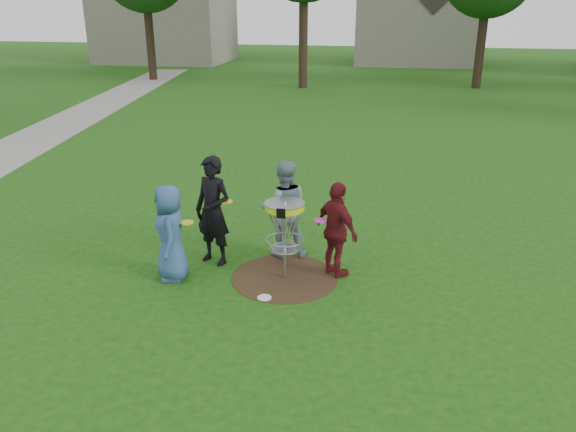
% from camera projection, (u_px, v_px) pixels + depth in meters
% --- Properties ---
extents(ground, '(100.00, 100.00, 0.00)m').
position_uv_depth(ground, '(285.00, 278.00, 9.45)').
color(ground, '#19470F').
rests_on(ground, ground).
extents(dirt_patch, '(1.80, 1.80, 0.01)m').
position_uv_depth(dirt_patch, '(285.00, 277.00, 9.45)').
color(dirt_patch, '#47331E').
rests_on(dirt_patch, ground).
extents(concrete_path, '(7.75, 39.92, 0.02)m').
position_uv_depth(concrete_path, '(30.00, 141.00, 18.44)').
color(concrete_path, '#9E9E99').
rests_on(concrete_path, ground).
extents(player_blue, '(0.78, 0.93, 1.63)m').
position_uv_depth(player_blue, '(170.00, 233.00, 9.17)').
color(player_blue, '#32558A').
rests_on(player_blue, ground).
extents(player_black, '(0.82, 0.69, 1.93)m').
position_uv_depth(player_black, '(213.00, 211.00, 9.69)').
color(player_black, black).
rests_on(player_black, ground).
extents(player_grey, '(1.01, 0.88, 1.78)m').
position_uv_depth(player_grey, '(284.00, 209.00, 10.00)').
color(player_grey, gray).
rests_on(player_grey, ground).
extents(player_maroon, '(0.97, 0.97, 1.65)m').
position_uv_depth(player_maroon, '(337.00, 230.00, 9.25)').
color(player_maroon, maroon).
rests_on(player_maroon, ground).
extents(disc_on_grass, '(0.22, 0.22, 0.02)m').
position_uv_depth(disc_on_grass, '(264.00, 298.00, 8.80)').
color(disc_on_grass, white).
rests_on(disc_on_grass, ground).
extents(disc_golf_basket, '(0.66, 0.67, 1.38)m').
position_uv_depth(disc_golf_basket, '(285.00, 221.00, 9.09)').
color(disc_golf_basket, '#9EA0A5').
rests_on(disc_golf_basket, ground).
extents(held_discs, '(2.35, 1.13, 0.20)m').
position_uv_depth(held_discs, '(255.00, 212.00, 9.35)').
color(held_discs, yellow).
rests_on(held_discs, ground).
extents(house_row, '(44.50, 10.65, 11.62)m').
position_uv_depth(house_row, '(444.00, 3.00, 37.51)').
color(house_row, gray).
rests_on(house_row, ground).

